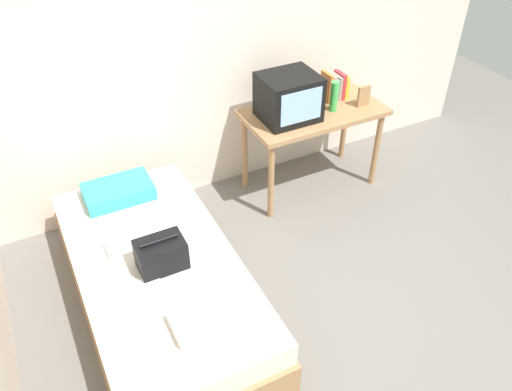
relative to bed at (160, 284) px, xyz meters
name	(u,v)px	position (x,y,z in m)	size (l,w,h in m)	color
ground_plane	(347,338)	(0.99, -0.79, -0.22)	(8.00, 8.00, 0.00)	slate
wall_back	(216,40)	(0.99, 1.21, 1.08)	(5.20, 0.10, 2.60)	beige
bed	(160,284)	(0.00, 0.00, 0.00)	(1.00, 2.00, 0.45)	#9E754C
desk	(313,121)	(1.64, 0.76, 0.43)	(1.16, 0.60, 0.75)	#9E754C
tv	(289,97)	(1.38, 0.75, 0.71)	(0.44, 0.39, 0.36)	black
water_bottle	(334,96)	(1.77, 0.69, 0.65)	(0.06, 0.06, 0.25)	green
book_row	(334,86)	(1.89, 0.86, 0.64)	(0.20, 0.15, 0.25)	#CC7233
picture_frame	(364,96)	(2.04, 0.64, 0.61)	(0.11, 0.02, 0.18)	#9E754C
pillow	(118,191)	(-0.03, 0.74, 0.28)	(0.49, 0.31, 0.11)	#33A8B7
handbag	(161,254)	(0.02, -0.07, 0.33)	(0.30, 0.20, 0.22)	black
magazine	(148,295)	(-0.13, -0.27, 0.23)	(0.21, 0.29, 0.01)	white
remote_dark	(205,315)	(0.11, -0.56, 0.24)	(0.04, 0.16, 0.02)	black
remote_silver	(110,250)	(-0.24, 0.21, 0.24)	(0.04, 0.14, 0.02)	#B7B7BC
folded_towel	(197,322)	(0.05, -0.61, 0.27)	(0.28, 0.22, 0.07)	white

